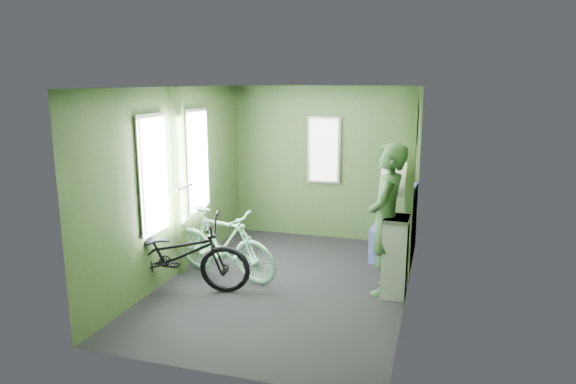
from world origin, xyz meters
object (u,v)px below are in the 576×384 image
(bicycle_mint, at_px, (224,278))
(waste_box, at_px, (395,256))
(bench_seat, at_px, (395,235))
(bicycle_black, at_px, (178,292))
(passenger, at_px, (386,219))

(bicycle_mint, distance_m, waste_box, 2.09)
(bench_seat, bearing_deg, bicycle_black, -135.00)
(bicycle_mint, xyz_separation_m, bench_seat, (1.92, 1.47, 0.28))
(waste_box, bearing_deg, passenger, 152.70)
(passenger, relative_size, waste_box, 1.89)
(bicycle_black, relative_size, passenger, 0.99)
(bicycle_black, relative_size, waste_box, 1.87)
(passenger, xyz_separation_m, bench_seat, (0.00, 1.30, -0.57))
(bicycle_black, xyz_separation_m, bench_seat, (2.27, 2.00, 0.28))
(bicycle_black, distance_m, bench_seat, 3.03)
(bicycle_mint, relative_size, waste_box, 1.66)
(bicycle_black, xyz_separation_m, passenger, (2.26, 0.70, 0.86))
(waste_box, bearing_deg, bench_seat, 94.78)
(bicycle_black, bearing_deg, bicycle_mint, -45.53)
(passenger, height_order, waste_box, passenger)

